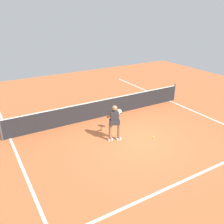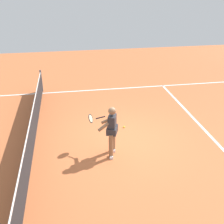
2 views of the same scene
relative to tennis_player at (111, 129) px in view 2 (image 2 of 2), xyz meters
The scene contains 6 objects.
ground_plane 1.23m from the tennis_player, 35.45° to the right, with size 24.87×24.87×0.00m, color #C66638.
service_line_marking 3.61m from the tennis_player, 77.98° to the right, with size 9.04×0.10×0.01m, color white.
sideline_right_marking 5.35m from the tennis_player, ahead, with size 0.10×17.13×0.01m, color white.
court_net 2.47m from the tennis_player, 72.54° to the left, with size 9.72×0.08×1.01m.
tennis_player is the anchor object (origin of this frame).
tennis_ball_mid 1.85m from the tennis_player, 25.36° to the right, with size 0.07×0.07×0.07m, color #D1E533.
Camera 2 is at (-7.51, 1.65, 4.78)m, focal length 44.15 mm.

